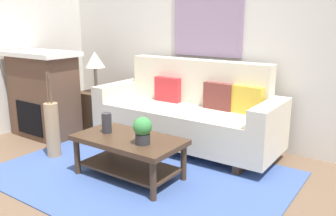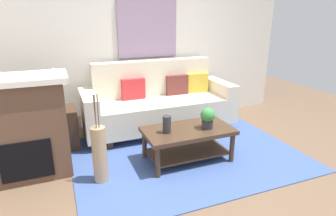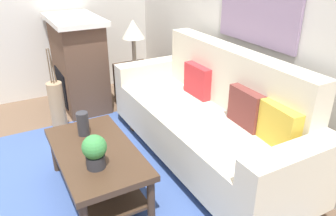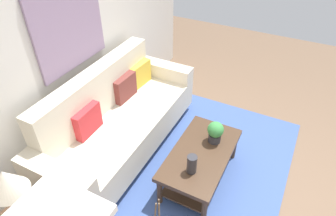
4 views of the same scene
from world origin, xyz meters
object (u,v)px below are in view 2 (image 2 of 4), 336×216
object	(u,v)px
side_table	(61,128)
fireplace	(24,127)
framed_painting	(148,28)
throw_pillow_maroon	(177,85)
throw_pillow_mustard	(197,83)
tabletop_vase	(167,124)
floor_vase	(100,155)
coffee_table	(188,137)
couch	(158,104)
throw_pillow_crimson	(133,89)
table_lamp	(55,77)
potted_plant_tabletop	(208,117)

from	to	relation	value
side_table	fireplace	world-z (taller)	fireplace
side_table	framed_painting	distance (m)	2.02
fireplace	throw_pillow_maroon	bearing A→B (deg)	20.93
throw_pillow_mustard	side_table	world-z (taller)	throw_pillow_mustard
tabletop_vase	floor_vase	distance (m)	0.84
framed_painting	coffee_table	bearing A→B (deg)	-90.19
couch	framed_painting	bearing A→B (deg)	90.00
throw_pillow_crimson	table_lamp	xyz separation A→B (m)	(-1.10, -0.23, 0.31)
floor_vase	framed_painting	xyz separation A→B (m)	(1.10, 1.63, 1.23)
table_lamp	fireplace	distance (m)	0.82
couch	throw_pillow_mustard	distance (m)	0.78
couch	throw_pillow_maroon	world-z (taller)	couch
couch	throw_pillow_crimson	size ratio (longest dim) A/B	6.46
potted_plant_tabletop	tabletop_vase	bearing A→B (deg)	173.98
fireplace	framed_painting	distance (m)	2.39
throw_pillow_crimson	fireplace	xyz separation A→B (m)	(-1.47, -0.84, -0.09)
throw_pillow_crimson	tabletop_vase	bearing A→B (deg)	-86.46
coffee_table	floor_vase	distance (m)	1.10
throw_pillow_maroon	floor_vase	size ratio (longest dim) A/B	0.56
throw_pillow_maroon	coffee_table	world-z (taller)	throw_pillow_maroon
couch	tabletop_vase	world-z (taller)	couch
side_table	table_lamp	distance (m)	0.71
throw_pillow_crimson	side_table	distance (m)	1.19
throw_pillow_maroon	framed_painting	xyz separation A→B (m)	(-0.37, 0.34, 0.87)
throw_pillow_mustard	table_lamp	bearing A→B (deg)	-174.00
fireplace	coffee_table	bearing A→B (deg)	-11.42
coffee_table	table_lamp	size ratio (longest dim) A/B	1.93
throw_pillow_maroon	potted_plant_tabletop	xyz separation A→B (m)	(-0.14, -1.28, -0.11)
throw_pillow_mustard	coffee_table	distance (m)	1.46
couch	potted_plant_tabletop	world-z (taller)	couch
framed_painting	floor_vase	bearing A→B (deg)	-124.05
tabletop_vase	throw_pillow_crimson	bearing A→B (deg)	93.54
coffee_table	tabletop_vase	size ratio (longest dim) A/B	5.28
coffee_table	fireplace	bearing A→B (deg)	168.58
throw_pillow_maroon	coffee_table	size ratio (longest dim) A/B	0.33
throw_pillow_crimson	floor_vase	world-z (taller)	throw_pillow_crimson
couch	fireplace	bearing A→B (deg)	-158.67
potted_plant_tabletop	side_table	size ratio (longest dim) A/B	0.47
potted_plant_tabletop	framed_painting	xyz separation A→B (m)	(-0.23, 1.62, 0.98)
throw_pillow_mustard	floor_vase	size ratio (longest dim) A/B	0.56
throw_pillow_crimson	throw_pillow_maroon	distance (m)	0.73
couch	potted_plant_tabletop	distance (m)	1.18
fireplace	floor_vase	size ratio (longest dim) A/B	1.80
throw_pillow_mustard	fireplace	world-z (taller)	fireplace
table_lamp	framed_painting	world-z (taller)	framed_painting
side_table	tabletop_vase	bearing A→B (deg)	-40.20
throw_pillow_crimson	coffee_table	distance (m)	1.32
throw_pillow_mustard	table_lamp	xyz separation A→B (m)	(-2.19, -0.23, 0.31)
side_table	floor_vase	bearing A→B (deg)	-71.14
couch	throw_pillow_crimson	distance (m)	0.46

